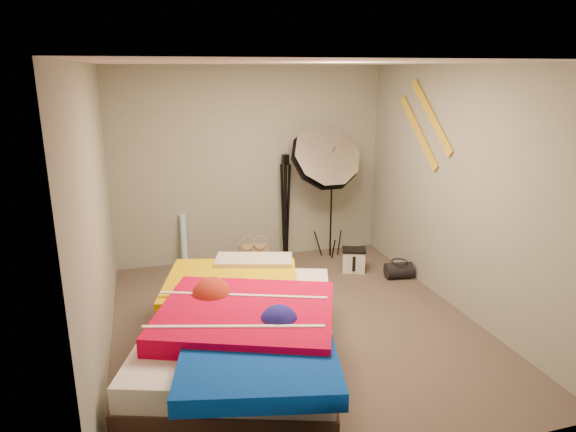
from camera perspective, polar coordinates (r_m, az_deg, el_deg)
name	(u,v)px	position (r m, az deg, el deg)	size (l,w,h in m)	color
floor	(295,324)	(5.22, 0.81, -11.94)	(4.00, 4.00, 0.00)	brown
ceiling	(296,63)	(4.61, 0.93, 16.68)	(4.00, 4.00, 0.00)	silver
wall_back	(250,165)	(6.66, -4.22, 5.62)	(3.50, 3.50, 0.00)	gray
wall_front	(399,288)	(3.01, 12.22, -7.81)	(3.50, 3.50, 0.00)	gray
wall_left	(96,218)	(4.58, -20.55, -0.17)	(4.00, 4.00, 0.00)	gray
wall_right	(459,191)	(5.52, 18.52, 2.66)	(4.00, 4.00, 0.00)	gray
tote_bag	(253,258)	(6.44, -3.86, -4.66)	(0.35, 0.10, 0.35)	tan
wrapping_roll	(184,241)	(6.66, -11.51, -2.76)	(0.08, 0.08, 0.68)	#54BCDA
camera_case	(354,261)	(6.49, 7.31, -4.98)	(0.27, 0.19, 0.27)	silver
duffel_bag	(399,270)	(6.39, 12.20, -5.92)	(0.20, 0.20, 0.32)	black
wall_stripe_upper	(431,116)	(5.90, 15.65, 10.61)	(0.02, 1.10, 0.10)	gold
wall_stripe_lower	(418,132)	(6.13, 14.29, 9.01)	(0.02, 1.10, 0.10)	gold
bed	(243,332)	(4.43, -4.97, -12.75)	(2.13, 2.64, 0.64)	#482D23
photo_umbrella	(324,159)	(6.52, 4.06, 6.39)	(1.09, 0.81, 1.90)	black
camera_tripod	(285,200)	(6.68, -0.29, 1.80)	(0.09, 0.09, 1.40)	black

